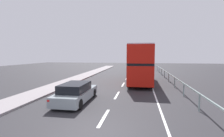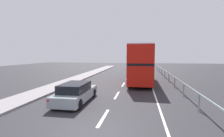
% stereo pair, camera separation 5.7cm
% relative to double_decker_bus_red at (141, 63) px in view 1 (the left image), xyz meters
% --- Properties ---
extents(ground_plane, '(74.71, 120.00, 0.10)m').
position_rel_double_decker_bus_red_xyz_m(ground_plane, '(-1.84, -13.60, -2.34)').
color(ground_plane, '#2A292D').
extents(lane_paint_markings, '(3.14, 46.00, 0.01)m').
position_rel_double_decker_bus_red_xyz_m(lane_paint_markings, '(-0.02, -5.48, -2.28)').
color(lane_paint_markings, silver).
rests_on(lane_paint_markings, ground).
extents(bridge_side_railing, '(0.10, 42.00, 1.05)m').
position_rel_double_decker_bus_red_xyz_m(bridge_side_railing, '(3.32, -4.60, -1.44)').
color(bridge_side_railing, gray).
rests_on(bridge_side_railing, ground).
extents(double_decker_bus_red, '(2.56, 10.02, 4.27)m').
position_rel_double_decker_bus_red_xyz_m(double_decker_bus_red, '(0.00, 0.00, 0.00)').
color(double_decker_bus_red, red).
rests_on(double_decker_bus_red, ground).
extents(hatchback_car_near, '(1.81, 4.47, 1.33)m').
position_rel_double_decker_bus_red_xyz_m(hatchback_car_near, '(-4.33, -9.25, -1.64)').
color(hatchback_car_near, '#89959B').
rests_on(hatchback_car_near, ground).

